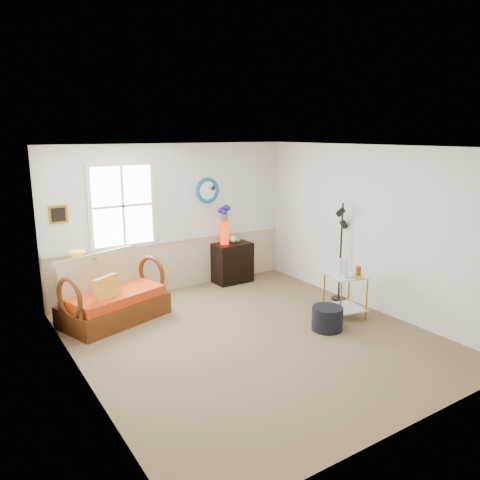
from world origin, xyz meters
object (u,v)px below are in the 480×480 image
loveseat (113,289)px  ottoman (327,318)px  side_table (345,296)px  floor_lamp (341,252)px  cabinet (232,263)px  lamp_stand (83,298)px

loveseat → ottoman: (2.46, -2.01, -0.32)m
side_table → floor_lamp: (0.50, 0.63, 0.49)m
cabinet → floor_lamp: size_ratio=0.45×
ottoman → loveseat: bearing=140.8°
lamp_stand → floor_lamp: bearing=-22.0°
floor_lamp → ottoman: 1.49m
lamp_stand → cabinet: cabinet is taller
side_table → cabinet: bearing=101.9°
cabinet → side_table: 2.49m
lamp_stand → floor_lamp: 4.20m
floor_lamp → cabinet: bearing=123.8°
lamp_stand → side_table: 4.01m
cabinet → side_table: bearing=-78.9°
loveseat → ottoman: size_ratio=3.41×
lamp_stand → side_table: side_table is taller
cabinet → ottoman: (-0.03, -2.64, -0.21)m
side_table → loveseat: bearing=149.0°
loveseat → cabinet: loveseat is taller
loveseat → cabinet: (2.49, 0.63, -0.12)m
side_table → ottoman: size_ratio=1.54×
loveseat → side_table: 3.51m
loveseat → side_table: size_ratio=2.21×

